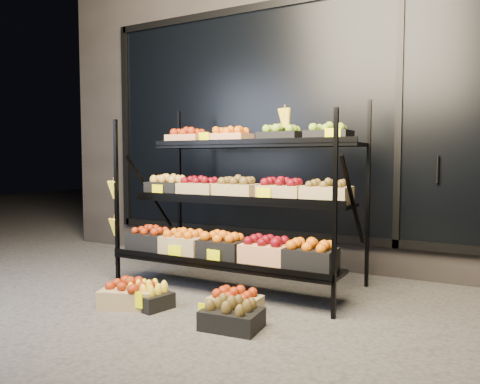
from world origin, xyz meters
The scene contains 9 objects.
ground centered at (0.00, 0.00, 0.00)m, with size 24.00×24.00×0.00m, color #514F4C.
building centered at (0.00, 2.59, 1.75)m, with size 6.00×2.08×3.50m.
display_rack centered at (-0.01, 0.60, 0.79)m, with size 2.18×1.02×1.71m.
tag_floor_a centered at (-0.31, -0.40, 0.06)m, with size 0.13×0.01×0.12m, color #FCFC00.
tag_floor_b centered at (0.32, -0.40, 0.06)m, with size 0.13×0.01×0.12m, color #FCFC00.
floor_crate_left centered at (-0.46, -0.30, 0.10)m, with size 0.50×0.44×0.21m.
floor_crate_midleft centered at (-0.31, -0.24, 0.09)m, with size 0.40×0.33×0.18m.
floor_crate_midright centered at (0.35, -0.05, 0.09)m, with size 0.37×0.28×0.19m.
floor_crate_right centered at (0.48, -0.34, 0.09)m, with size 0.41×0.32×0.20m.
Camera 1 is at (2.01, -3.01, 1.14)m, focal length 35.00 mm.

